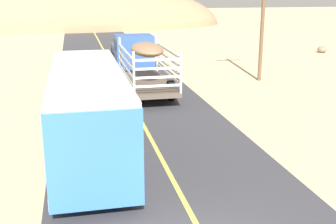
{
  "coord_description": "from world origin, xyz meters",
  "views": [
    {
      "loc": [
        -2.88,
        -8.16,
        6.02
      ],
      "look_at": [
        0.0,
        5.09,
        2.11
      ],
      "focal_mm": 46.28,
      "sensor_mm": 36.0,
      "label": 1
    }
  ],
  "objects": [
    {
      "name": "bus",
      "position": [
        -2.51,
        7.25,
        1.75
      ],
      "size": [
        2.54,
        10.0,
        3.21
      ],
      "color": "#3872C6",
      "rests_on": "road_surface"
    },
    {
      "name": "car_far",
      "position": [
        1.52,
        31.72,
        0.69
      ],
      "size": [
        1.8,
        4.4,
        1.46
      ],
      "color": "#264C8C",
      "rests_on": "road_surface"
    },
    {
      "name": "distant_hill",
      "position": [
        -5.86,
        64.46,
        0.0
      ],
      "size": [
        54.57,
        24.08,
        14.74
      ],
      "primitive_type": "ellipsoid",
      "color": "#997C5A",
      "rests_on": "ground"
    },
    {
      "name": "livestock_truck",
      "position": [
        1.11,
        19.01,
        1.79
      ],
      "size": [
        2.53,
        9.7,
        3.02
      ],
      "color": "#3359A5",
      "rests_on": "road_surface"
    },
    {
      "name": "power_pole_mid",
      "position": [
        9.18,
        18.44,
        4.14
      ],
      "size": [
        2.2,
        0.24,
        7.7
      ],
      "color": "brown",
      "rests_on": "ground"
    },
    {
      "name": "boulder_near_shoulder",
      "position": [
        20.32,
        29.14,
        0.31
      ],
      "size": [
        0.85,
        0.98,
        0.62
      ],
      "primitive_type": "ellipsoid",
      "color": "#84705B",
      "rests_on": "ground"
    }
  ]
}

